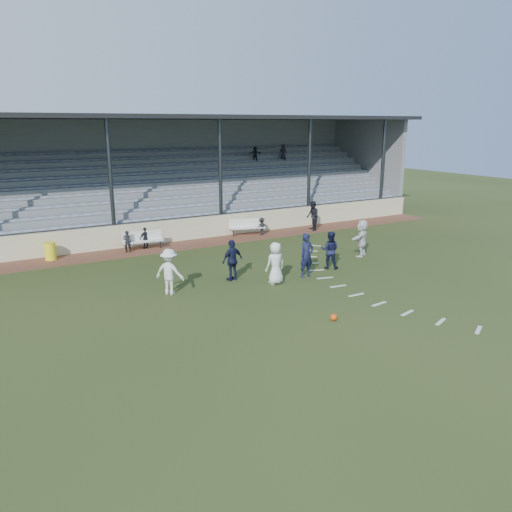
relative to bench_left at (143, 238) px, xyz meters
The scene contains 19 objects.
ground 10.80m from the bench_left, 79.93° to the right, with size 90.00×90.00×0.00m, color #2D3917.
cinder_track 1.97m from the bench_left, ahead, with size 34.00×2.00×0.02m, color brown.
retaining_wall 2.10m from the bench_left, 26.43° to the left, with size 34.00×0.18×1.20m, color beige.
bench_left is the anchor object (origin of this frame).
bench_right 6.14m from the bench_left, ahead, with size 2.04×0.95×0.95m.
trash_bin 4.33m from the bench_left, behind, with size 0.52×0.52×0.83m, color yellow.
football 12.41m from the bench_left, 78.60° to the right, with size 0.23×0.23×0.23m, color #E8460D.
player_white_lead 8.46m from the bench_left, 70.21° to the right, with size 0.82×0.53×1.68m, color silver.
player_navy_lead 9.00m from the bench_left, 60.31° to the right, with size 0.67×0.44×1.83m, color #131735.
player_navy_mid 9.49m from the bench_left, 50.23° to the right, with size 0.80×0.62×1.64m, color #131735.
player_white_wing 7.17m from the bench_left, 99.61° to the right, with size 1.12×0.64×1.73m, color silver.
player_navy_wing 6.90m from the bench_left, 76.62° to the right, with size 0.99×0.41×1.68m, color #131735.
player_white_back 10.79m from the bench_left, 36.28° to the right, with size 1.63×0.52×1.76m, color silver.
official 10.13m from the bench_left, ahead, with size 0.84×0.66×1.73m, color black.
sub_left_near 0.86m from the bench_left, 166.24° to the right, with size 0.40×0.26×1.09m, color black.
sub_left_far 0.21m from the bench_left, 31.64° to the left, with size 0.64×0.26×1.09m, color black.
sub_right 6.88m from the bench_left, ahead, with size 0.64×0.37×0.99m, color black.
grandstand 6.17m from the bench_left, 71.50° to the left, with size 34.60×9.00×6.61m.
penalty_arc 12.21m from the bench_left, 60.50° to the right, with size 3.89×14.63×0.01m.
Camera 1 is at (-9.09, -13.30, 6.17)m, focal length 35.00 mm.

